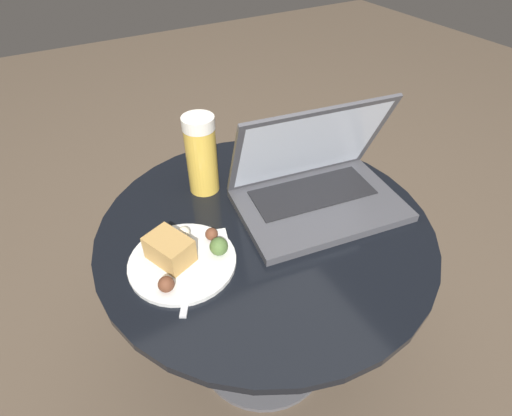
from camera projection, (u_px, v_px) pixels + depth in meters
name	position (u px, v px, depth m)	size (l,w,h in m)	color
ground_plane	(263.00, 347.00, 1.16)	(6.00, 6.00, 0.00)	brown
table	(265.00, 262.00, 0.93)	(0.71, 0.71, 0.49)	#515156
napkin	(190.00, 253.00, 0.78)	(0.18, 0.15, 0.00)	white
laptop	(316.00, 185.00, 0.88)	(0.38, 0.28, 0.23)	#47474C
beer_glass	(201.00, 155.00, 0.89)	(0.07, 0.07, 0.19)	gold
snack_plate	(181.00, 256.00, 0.76)	(0.21, 0.21, 0.06)	silver
fork	(192.00, 266.00, 0.76)	(0.12, 0.18, 0.01)	silver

